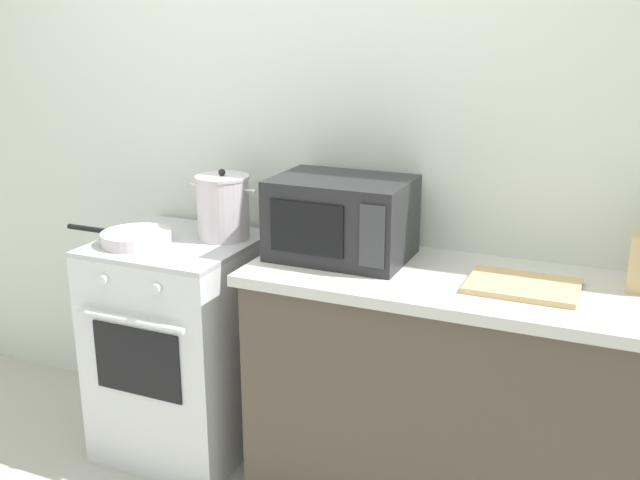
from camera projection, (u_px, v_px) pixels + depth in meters
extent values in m
cube|color=silver|center=(361.00, 156.00, 2.95)|extent=(4.40, 0.10, 2.50)
cube|color=#4C4238|center=(480.00, 407.00, 2.65)|extent=(1.64, 0.56, 0.88)
cube|color=beige|center=(488.00, 287.00, 2.52)|extent=(1.70, 0.60, 0.04)
cube|color=silver|center=(183.00, 347.00, 3.11)|extent=(0.60, 0.60, 0.90)
cube|color=#B7B7BC|center=(176.00, 243.00, 2.98)|extent=(0.60, 0.60, 0.02)
cube|color=black|center=(137.00, 362.00, 2.82)|extent=(0.39, 0.01, 0.28)
cylinder|color=silver|center=(129.00, 321.00, 2.75)|extent=(0.48, 0.02, 0.02)
cylinder|color=silver|center=(103.00, 280.00, 2.77)|extent=(0.04, 0.02, 0.04)
cylinder|color=silver|center=(156.00, 289.00, 2.68)|extent=(0.04, 0.02, 0.04)
cylinder|color=silver|center=(223.00, 209.00, 2.98)|extent=(0.21, 0.21, 0.25)
cylinder|color=silver|center=(222.00, 177.00, 2.94)|extent=(0.22, 0.22, 0.01)
sphere|color=black|center=(222.00, 172.00, 2.93)|extent=(0.03, 0.03, 0.03)
cylinder|color=silver|center=(196.00, 185.00, 3.00)|extent=(0.05, 0.01, 0.01)
cylinder|color=silver|center=(250.00, 191.00, 2.90)|extent=(0.05, 0.01, 0.01)
cylinder|color=silver|center=(136.00, 238.00, 2.92)|extent=(0.28, 0.28, 0.05)
cylinder|color=black|center=(88.00, 229.00, 3.01)|extent=(0.20, 0.02, 0.02)
cube|color=#232326|center=(342.00, 218.00, 2.74)|extent=(0.50, 0.36, 0.30)
cube|color=black|center=(306.00, 229.00, 2.60)|extent=(0.28, 0.01, 0.19)
cube|color=#38383D|center=(372.00, 237.00, 2.50)|extent=(0.09, 0.01, 0.22)
cube|color=tan|center=(523.00, 286.00, 2.45)|extent=(0.36, 0.26, 0.02)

